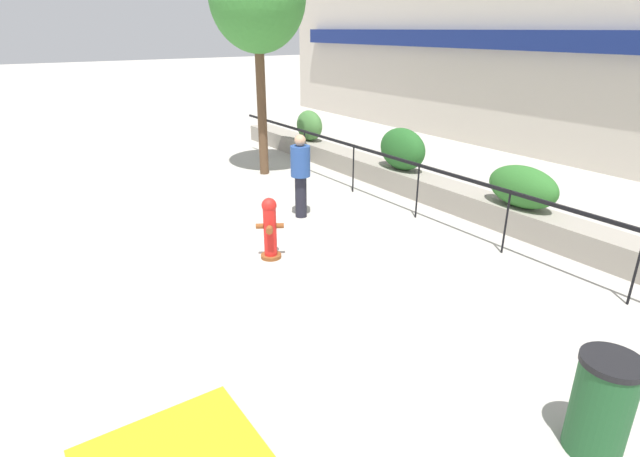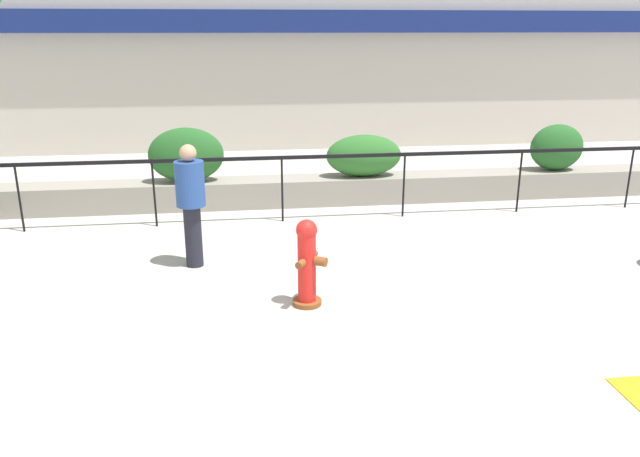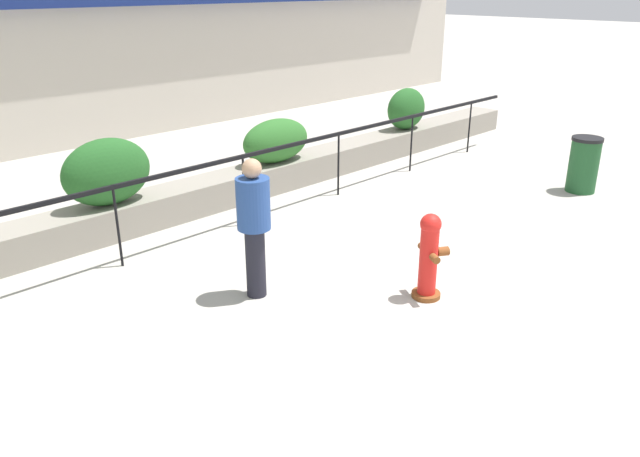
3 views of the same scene
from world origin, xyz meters
TOP-DOWN VIEW (x-y plane):
  - ground_plane at (0.00, 0.00)m, footprint 120.00×120.00m
  - building_facade at (0.00, 11.98)m, footprint 30.00×1.36m
  - planter_wall_low at (0.00, 6.00)m, footprint 18.00×0.70m
  - fence_railing_segment at (-0.00, 4.90)m, footprint 15.00×0.05m
  - hedge_bush_0 at (-5.74, 6.00)m, footprint 1.04×0.62m
  - hedge_bush_1 at (-1.66, 6.00)m, footprint 1.37×0.70m
  - hedge_bush_2 at (1.64, 6.00)m, footprint 1.44×0.70m
  - fire_hydrant at (0.03, 1.44)m, footprint 0.48×0.48m
  - pedestrian at (-1.40, 2.95)m, footprint 0.57×0.57m
  - trash_bin at (5.42, 1.87)m, footprint 0.55×0.55m

SIDE VIEW (x-z plane):
  - ground_plane at x=0.00m, z-range 0.00..0.00m
  - planter_wall_low at x=0.00m, z-range 0.00..0.50m
  - trash_bin at x=5.42m, z-range 0.00..1.01m
  - fire_hydrant at x=0.03m, z-range 0.01..1.09m
  - hedge_bush_2 at x=1.64m, z-range 0.50..1.29m
  - hedge_bush_0 at x=-5.74m, z-range 0.50..1.40m
  - pedestrian at x=-1.40m, z-range 0.12..1.85m
  - hedge_bush_1 at x=-1.66m, z-range 0.50..1.49m
  - fence_railing_segment at x=0.00m, z-range 0.44..1.59m
  - building_facade at x=0.00m, z-range -0.01..7.99m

